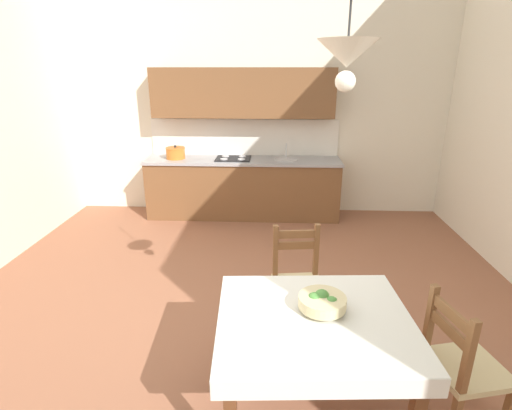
{
  "coord_description": "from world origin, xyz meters",
  "views": [
    {
      "loc": [
        0.29,
        -2.95,
        2.2
      ],
      "look_at": [
        0.13,
        0.36,
        1.04
      ],
      "focal_mm": 27.56,
      "sensor_mm": 36.0,
      "label": 1
    }
  ],
  "objects_px": {
    "fruit_bowl": "(322,302)",
    "kitchen_cabinetry": "(243,161)",
    "dining_chair_window_side": "(461,367)",
    "dining_table": "(314,335)",
    "dining_chair_kitchen_side": "(298,283)",
    "pendant_lamp": "(347,55)"
  },
  "relations": [
    {
      "from": "fruit_bowl",
      "to": "kitchen_cabinetry",
      "type": "bearing_deg",
      "value": 102.25
    },
    {
      "from": "dining_table",
      "to": "pendant_lamp",
      "type": "distance_m",
      "value": 1.65
    },
    {
      "from": "dining_chair_window_side",
      "to": "dining_chair_kitchen_side",
      "type": "relative_size",
      "value": 1.0
    },
    {
      "from": "pendant_lamp",
      "to": "dining_table",
      "type": "bearing_deg",
      "value": -126.91
    },
    {
      "from": "dining_table",
      "to": "dining_chair_window_side",
      "type": "height_order",
      "value": "dining_chair_window_side"
    },
    {
      "from": "fruit_bowl",
      "to": "dining_chair_kitchen_side",
      "type": "bearing_deg",
      "value": 96.65
    },
    {
      "from": "dining_chair_window_side",
      "to": "dining_chair_kitchen_side",
      "type": "height_order",
      "value": "same"
    },
    {
      "from": "fruit_bowl",
      "to": "dining_chair_window_side",
      "type": "bearing_deg",
      "value": -7.35
    },
    {
      "from": "dining_table",
      "to": "dining_chair_kitchen_side",
      "type": "relative_size",
      "value": 1.35
    },
    {
      "from": "dining_chair_window_side",
      "to": "fruit_bowl",
      "type": "xyz_separation_m",
      "value": [
        -0.87,
        0.11,
        0.37
      ]
    },
    {
      "from": "kitchen_cabinetry",
      "to": "dining_table",
      "type": "relative_size",
      "value": 2.33
    },
    {
      "from": "dining_table",
      "to": "dining_chair_kitchen_side",
      "type": "bearing_deg",
      "value": 93.0
    },
    {
      "from": "dining_table",
      "to": "dining_chair_window_side",
      "type": "bearing_deg",
      "value": -1.85
    },
    {
      "from": "dining_chair_kitchen_side",
      "to": "fruit_bowl",
      "type": "height_order",
      "value": "dining_chair_kitchen_side"
    },
    {
      "from": "dining_table",
      "to": "dining_chair_window_side",
      "type": "relative_size",
      "value": 1.35
    },
    {
      "from": "dining_chair_window_side",
      "to": "fruit_bowl",
      "type": "bearing_deg",
      "value": 172.65
    },
    {
      "from": "fruit_bowl",
      "to": "pendant_lamp",
      "type": "height_order",
      "value": "pendant_lamp"
    },
    {
      "from": "dining_chair_window_side",
      "to": "pendant_lamp",
      "type": "height_order",
      "value": "pendant_lamp"
    },
    {
      "from": "dining_table",
      "to": "dining_chair_kitchen_side",
      "type": "height_order",
      "value": "dining_chair_kitchen_side"
    },
    {
      "from": "kitchen_cabinetry",
      "to": "dining_chair_kitchen_side",
      "type": "bearing_deg",
      "value": -76.12
    },
    {
      "from": "dining_table",
      "to": "dining_chair_kitchen_side",
      "type": "xyz_separation_m",
      "value": [
        -0.05,
        0.92,
        -0.18
      ]
    },
    {
      "from": "kitchen_cabinetry",
      "to": "fruit_bowl",
      "type": "bearing_deg",
      "value": -77.75
    }
  ]
}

